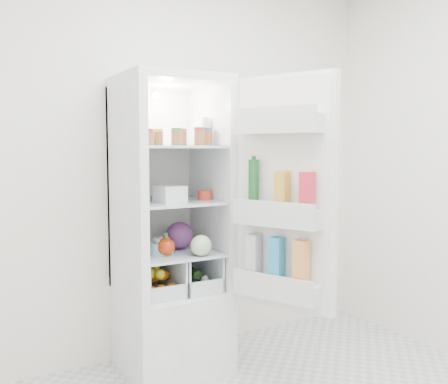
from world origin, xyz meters
TOP-DOWN VIEW (x-y plane):
  - room_walls at (0.00, 0.00)m, footprint 3.02×3.02m
  - refrigerator at (-0.20, 1.25)m, footprint 0.60×0.60m
  - shelf_low at (-0.20, 1.19)m, footprint 0.49×0.53m
  - shelf_mid at (-0.20, 1.19)m, footprint 0.49×0.53m
  - shelf_top at (-0.20, 1.19)m, footprint 0.49×0.53m
  - crisper_left at (-0.32, 1.19)m, footprint 0.23×0.46m
  - crisper_right at (-0.08, 1.19)m, footprint 0.23×0.46m
  - condiment_jars at (-0.22, 1.10)m, footprint 0.46×0.32m
  - squeeze_bottle at (0.01, 1.16)m, footprint 0.05×0.05m
  - tub_white at (-0.25, 1.09)m, footprint 0.17×0.17m
  - tin_red at (-0.01, 1.13)m, footprint 0.10×0.10m
  - foil_tray at (-0.29, 1.23)m, footprint 0.17×0.14m
  - red_cabbage at (-0.13, 1.22)m, footprint 0.17×0.17m
  - bell_pepper at (-0.28, 1.08)m, footprint 0.10×0.10m
  - mushroom_bowl at (-0.29, 1.14)m, footprint 0.18×0.18m
  - salad_bag at (-0.11, 0.97)m, footprint 0.12×0.12m
  - citrus_pile at (-0.32, 1.13)m, footprint 0.20×0.24m
  - veg_pile at (-0.07, 1.18)m, footprint 0.16×0.30m
  - fridge_door at (0.22, 0.64)m, footprint 0.38×0.57m

SIDE VIEW (x-z plane):
  - veg_pile at x=-0.07m, z-range 0.51..0.61m
  - citrus_pile at x=-0.32m, z-range 0.51..0.67m
  - crisper_left at x=-0.32m, z-range 0.50..0.72m
  - crisper_right at x=-0.08m, z-range 0.50..0.72m
  - refrigerator at x=-0.20m, z-range -0.23..1.57m
  - shelf_low at x=-0.20m, z-range 0.73..0.75m
  - mushroom_bowl at x=-0.29m, z-range 0.75..0.82m
  - bell_pepper at x=-0.28m, z-range 0.75..0.85m
  - salad_bag at x=-0.11m, z-range 0.75..0.87m
  - red_cabbage at x=-0.13m, z-range 0.75..0.92m
  - shelf_mid at x=-0.20m, z-range 1.04..1.06m
  - foil_tray at x=-0.29m, z-range 1.06..1.09m
  - tin_red at x=-0.01m, z-range 1.06..1.11m
  - fridge_door at x=0.22m, z-range 0.44..1.74m
  - tub_white at x=-0.25m, z-range 1.06..1.15m
  - shelf_top at x=-0.20m, z-range 1.37..1.39m
  - condiment_jars at x=-0.22m, z-range 1.39..1.47m
  - squeeze_bottle at x=0.01m, z-range 1.39..1.56m
  - room_walls at x=0.00m, z-range 0.29..2.90m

